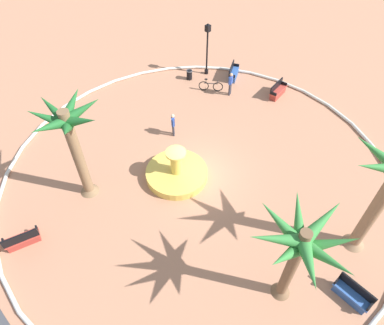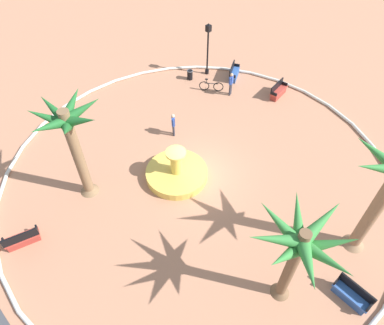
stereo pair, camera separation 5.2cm
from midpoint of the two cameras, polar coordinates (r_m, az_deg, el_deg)
ground_plane at (r=19.75m, az=0.98°, el=-1.85°), size 80.00×80.00×0.00m
plaza_curb at (r=19.67m, az=0.98°, el=-1.66°), size 21.57×21.57×0.20m
fountain at (r=19.43m, az=-2.57°, el=-1.68°), size 3.41×3.41×1.93m
palm_tree_by_curb at (r=13.20m, az=17.00°, el=-13.00°), size 3.94×3.94×5.08m
palm_tree_mid_plaza at (r=16.85m, az=-19.14°, el=4.29°), size 3.39×3.47×5.75m
bench_east at (r=18.70m, az=-25.80°, el=-11.20°), size 0.97×1.68×1.00m
bench_west at (r=26.83m, az=6.65°, el=14.11°), size 1.20×1.64×1.00m
bench_north at (r=17.12m, az=24.36°, el=-18.91°), size 1.63×0.59×1.00m
bench_southeast at (r=25.55m, az=13.64°, el=11.11°), size 0.68×1.65×1.00m
lamppost at (r=26.13m, az=2.43°, el=18.42°), size 0.32×0.32×3.92m
trash_bin at (r=26.49m, az=-0.49°, el=14.05°), size 0.46×0.46×0.73m
bicycle_red_frame at (r=25.35m, az=2.98°, el=12.27°), size 1.39×1.11×0.94m
person_cyclist_helmet at (r=24.75m, az=6.19°, el=12.70°), size 0.30×0.50×1.71m
person_pedestrian_stroll at (r=21.41m, az=-3.15°, el=6.30°), size 0.42×0.38×1.61m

